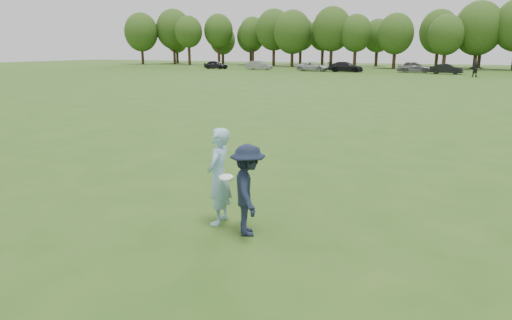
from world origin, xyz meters
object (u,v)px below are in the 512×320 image
object	(u,v)px
defender	(248,190)
car_b	(259,65)
car_c	(313,67)
car_e	(414,67)
car_d	(346,67)
player_far_d	(475,69)
car_a	(216,65)
car_f	(446,69)
thrower	(219,176)

from	to	relation	value
defender	car_b	bearing A→B (deg)	-6.41
car_c	car_e	distance (m)	14.21
defender	car_d	distance (m)	59.89
player_far_d	car_a	world-z (taller)	player_far_d
car_f	car_a	bearing A→B (deg)	94.94
car_b	car_f	xyz separation A→B (m)	(27.50, -0.92, -0.03)
player_far_d	car_f	size ratio (longest dim) A/B	0.47
player_far_d	car_b	world-z (taller)	player_far_d
car_d	car_e	distance (m)	9.35
thrower	car_e	world-z (taller)	thrower
thrower	car_f	bearing A→B (deg)	169.90
car_e	car_f	world-z (taller)	car_e
car_a	car_f	distance (m)	34.94
car_b	car_d	size ratio (longest dim) A/B	0.86
defender	car_a	bearing A→B (deg)	-0.52
defender	thrower	bearing A→B (deg)	40.20
player_far_d	car_d	size ratio (longest dim) A/B	0.39
player_far_d	car_f	xyz separation A→B (m)	(-3.42, 5.65, -0.29)
defender	car_e	distance (m)	60.50
car_c	car_d	xyz separation A→B (m)	(4.96, -0.31, 0.05)
thrower	car_a	bearing A→B (deg)	-159.07
car_c	player_far_d	bearing A→B (deg)	-103.54
car_a	car_d	distance (m)	21.58
car_d	car_e	world-z (taller)	car_e
car_d	car_e	bearing A→B (deg)	-81.28
car_a	car_f	bearing A→B (deg)	-86.16
player_far_d	car_a	size ratio (longest dim) A/B	0.48
thrower	player_far_d	xyz separation A→B (m)	(4.26, 52.63, 0.02)
car_f	car_b	bearing A→B (deg)	93.49
thrower	car_b	bearing A→B (deg)	-165.03
car_b	defender	bearing A→B (deg)	-154.69
player_far_d	car_a	bearing A→B (deg)	137.47
car_a	car_b	size ratio (longest dim) A/B	0.95
car_f	player_far_d	bearing A→B (deg)	-143.44
car_a	car_c	bearing A→B (deg)	-86.06
car_e	car_d	bearing A→B (deg)	97.66
defender	car_a	distance (m)	68.36
player_far_d	car_e	size ratio (longest dim) A/B	0.42
thrower	defender	bearing A→B (deg)	62.07
car_b	car_d	bearing A→B (deg)	-93.68
defender	car_c	xyz separation A→B (m)	(-18.23, 58.71, -0.18)
defender	car_f	world-z (taller)	defender
car_a	car_f	xyz separation A→B (m)	(34.93, -0.28, -0.02)
car_c	car_f	distance (m)	18.33
thrower	player_far_d	world-z (taller)	player_far_d
player_far_d	car_f	distance (m)	6.61
car_a	thrower	bearing A→B (deg)	-145.49
car_d	car_b	bearing A→B (deg)	82.39
car_e	car_f	size ratio (longest dim) A/B	1.13
car_d	car_f	bearing A→B (deg)	-92.79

